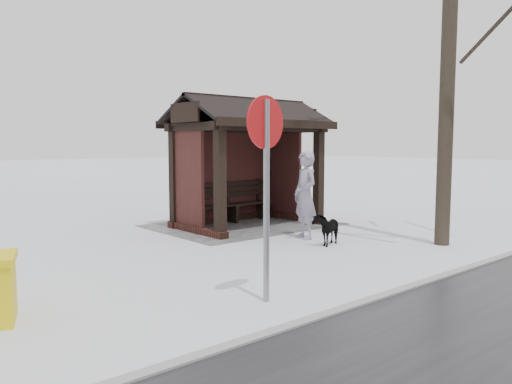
{
  "coord_description": "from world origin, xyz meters",
  "views": [
    {
      "loc": [
        7.6,
        9.23,
        1.97
      ],
      "look_at": [
        0.44,
        0.8,
        0.92
      ],
      "focal_mm": 35.0,
      "sensor_mm": 36.0,
      "label": 1
    }
  ],
  "objects_px": {
    "pedestrian": "(305,195)",
    "road_sign": "(266,156)",
    "dog": "(327,228)",
    "bus_shelter": "(244,136)"
  },
  "relations": [
    {
      "from": "pedestrian",
      "to": "road_sign",
      "type": "relative_size",
      "value": 0.71
    },
    {
      "from": "pedestrian",
      "to": "road_sign",
      "type": "bearing_deg",
      "value": -37.0
    },
    {
      "from": "pedestrian",
      "to": "bus_shelter",
      "type": "bearing_deg",
      "value": -167.29
    },
    {
      "from": "bus_shelter",
      "to": "road_sign",
      "type": "height_order",
      "value": "bus_shelter"
    },
    {
      "from": "dog",
      "to": "bus_shelter",
      "type": "bearing_deg",
      "value": 154.62
    },
    {
      "from": "pedestrian",
      "to": "dog",
      "type": "xyz_separation_m",
      "value": [
        0.14,
        0.73,
        -0.6
      ]
    },
    {
      "from": "bus_shelter",
      "to": "road_sign",
      "type": "relative_size",
      "value": 1.4
    },
    {
      "from": "bus_shelter",
      "to": "dog",
      "type": "bearing_deg",
      "value": 85.21
    },
    {
      "from": "pedestrian",
      "to": "dog",
      "type": "height_order",
      "value": "pedestrian"
    },
    {
      "from": "road_sign",
      "to": "pedestrian",
      "type": "bearing_deg",
      "value": -150.53
    }
  ]
}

